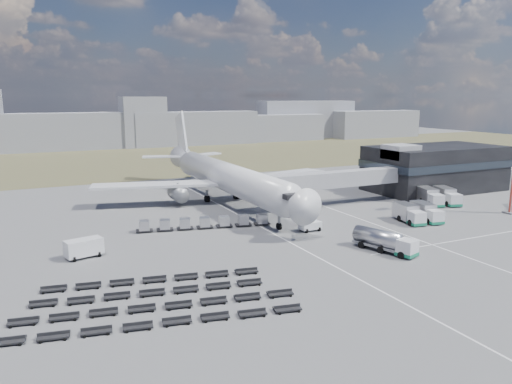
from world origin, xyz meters
name	(u,v)px	position (x,y,z in m)	size (l,w,h in m)	color
ground	(308,244)	(0.00, 0.00, 0.00)	(420.00, 420.00, 0.00)	#565659
grass_strip	(140,159)	(0.00, 110.00, 0.01)	(420.00, 90.00, 0.01)	brown
lane_markings	(351,231)	(9.77, 3.00, 0.01)	(47.12, 110.00, 0.01)	silver
terminal	(434,167)	(47.77, 23.96, 5.25)	(30.40, 16.40, 11.00)	black
jet_bridge	(324,181)	(15.90, 20.42, 5.05)	(30.30, 3.80, 7.05)	#939399
airliner	(224,176)	(0.00, 32.38, 5.29)	(51.59, 64.53, 17.62)	silver
skyline	(136,127)	(8.33, 152.18, 8.17)	(307.72, 22.22, 23.47)	gray
fuel_tanker	(385,241)	(7.65, -7.53, 1.49)	(4.97, 9.51, 2.98)	silver
pushback_tug	(310,226)	(4.00, 6.06, 0.76)	(3.39, 1.91, 1.52)	silver
utility_van	(84,248)	(-30.11, 7.60, 1.25)	(4.77, 2.16, 2.51)	silver
catering_truck	(279,187)	(14.13, 35.37, 1.45)	(2.95, 6.34, 2.84)	silver
service_trucks_near	(418,213)	(23.69, 3.21, 1.53)	(6.93, 7.87, 2.81)	silver
service_trucks_far	(439,196)	(37.40, 12.09, 1.61)	(8.09, 8.88, 2.97)	silver
uld_row	(205,223)	(-10.66, 14.58, 1.01)	(21.56, 6.14, 1.68)	black
baggage_dollies	(154,300)	(-25.45, -10.98, 0.33)	(29.62, 17.48, 0.66)	black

